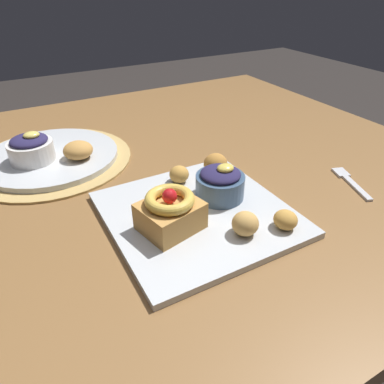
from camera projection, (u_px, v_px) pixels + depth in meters
The scene contains 14 objects.
ground_plane at pixel (170, 361), 1.17m from camera, with size 8.00×8.00×0.00m, color #2D2826.
dining_table at pixel (160, 199), 0.82m from camera, with size 1.28×1.09×0.73m.
woven_placemat at pixel (51, 160), 0.80m from camera, with size 0.35×0.35×0.01m, color tan.
front_plate at pixel (198, 214), 0.62m from camera, with size 0.30×0.30×0.01m, color silver.
cake_slice at pixel (170, 212), 0.56m from camera, with size 0.11×0.10×0.07m.
berry_ramekin at pixel (220, 183), 0.64m from camera, with size 0.09×0.09×0.07m.
fritter_front at pixel (180, 174), 0.69m from camera, with size 0.04×0.04×0.03m, color gold.
fritter_middle at pixel (245, 224), 0.55m from camera, with size 0.04×0.04×0.04m, color tan.
fritter_back at pixel (215, 164), 0.71m from camera, with size 0.05×0.05×0.04m, color #BC7F38.
fritter_extra at pixel (285, 220), 0.57m from camera, with size 0.04×0.04×0.03m, color gold.
back_plate at pixel (50, 156), 0.79m from camera, with size 0.30×0.30×0.01m, color silver.
back_ramekin at pixel (31, 148), 0.75m from camera, with size 0.09×0.09×0.07m.
back_pastry at pixel (78, 150), 0.76m from camera, with size 0.06×0.06×0.04m, color #C68E47.
fork at pixel (350, 181), 0.72m from camera, with size 0.06×0.12×0.00m.
Camera 1 is at (-0.27, -0.64, 1.10)m, focal length 33.14 mm.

